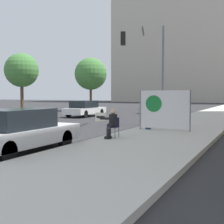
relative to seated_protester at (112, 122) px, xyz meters
The scene contains 13 objects.
sidewalk_curb 11.85m from the seated_protester, 82.18° to the left, with size 4.41×90.00×0.17m, color beige.
building_backdrop_far 71.51m from the seated_protester, 94.05° to the left, with size 52.00×12.00×38.93m.
seated_protester is the anchor object (origin of this frame).
jogger_on_sidewalk 3.59m from the seated_protester, 85.25° to the left, with size 0.34×0.34×1.73m.
protest_banner 3.56m from the seated_protester, 70.26° to the left, with size 2.53×0.06×1.95m.
traffic_light_pole 8.28m from the seated_protester, 98.16° to the left, with size 2.66×2.43×6.01m.
parked_car_curbside 3.85m from the seated_protester, 115.58° to the right, with size 1.72×4.57×1.45m.
car_on_road_nearest 14.52m from the seated_protester, 125.24° to the left, with size 1.83×4.44×1.39m.
car_on_road_midblock 20.06m from the seated_protester, 102.92° to the left, with size 1.78×4.45×1.42m.
car_on_road_distant 28.47m from the seated_protester, 105.06° to the left, with size 1.74×4.47×1.38m.
car_on_road_far_lane 33.14m from the seated_protester, 100.07° to the left, with size 1.86×4.35×1.40m.
street_tree_near_curb 17.01m from the seated_protester, 144.10° to the left, with size 2.96×2.96×5.52m.
street_tree_midblock 24.28m from the seated_protester, 121.87° to the left, with size 3.74×3.74×6.20m.
Camera 1 is at (8.39, -8.02, 1.92)m, focal length 50.00 mm.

